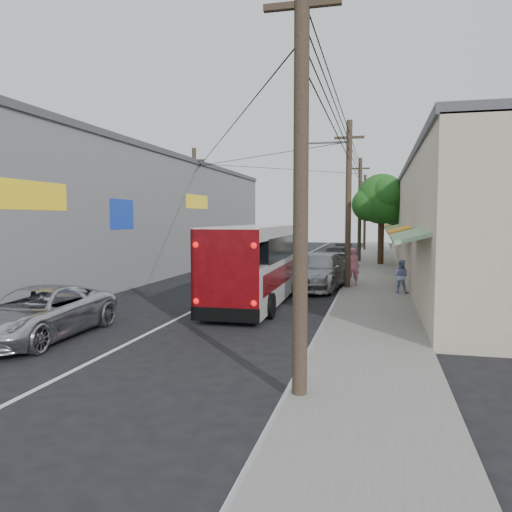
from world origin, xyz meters
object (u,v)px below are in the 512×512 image
Objects in this scene: parked_suv at (318,271)px; parked_car_mid at (336,257)px; parked_car_far at (344,251)px; pedestrian_near at (352,267)px; coach_bus at (262,261)px; pedestrian_far at (401,276)px; jeepney at (38,313)px.

parked_suv is 10.33m from parked_car_mid.
pedestrian_near reaches higher than parked_car_far.
parked_car_mid is at bearing 97.72° from parked_suv.
pedestrian_far is (5.72, 2.56, -0.75)m from coach_bus.
pedestrian_far is at bearing 44.58° from jeepney.
parked_car_mid reaches higher than jeepney.
pedestrian_far is at bearing 23.17° from coach_bus.
coach_bus is at bearing -94.23° from parked_car_mid.
parked_car_far is at bearing 76.65° from jeepney.
pedestrian_far is (10.35, 10.65, 0.13)m from jeepney.
jeepney is 23.27m from parked_car_mid.
parked_car_far is (0.00, 8.17, -0.15)m from parked_car_mid.
pedestrian_far is (3.80, -1.35, 0.02)m from parked_suv.
coach_bus is at bearing 40.68° from pedestrian_far.
pedestrian_near is at bearing 31.71° from parked_suv.
parked_car_far is at bearing 84.16° from coach_bus.
coach_bus is 2.33× the size of parked_car_mid.
parked_suv reaches higher than jeepney.
jeepney is 15.11m from pedestrian_near.
pedestrian_near is at bearing -77.12° from parked_car_mid.
parked_car_mid is (6.55, 22.33, 0.06)m from jeepney.
jeepney reaches higher than parked_car_far.
coach_bus reaches higher than parked_car_far.
pedestrian_far is (2.20, -2.06, -0.19)m from pedestrian_near.
parked_suv is at bearing 60.13° from jeepney.
pedestrian_near is at bearing -81.41° from parked_car_far.
parked_car_far is 2.10× the size of pedestrian_near.
parked_car_far is 2.64× the size of pedestrian_far.
coach_bus is 9.37m from jeepney.
parked_car_far is 20.21m from pedestrian_far.
jeepney is 1.35× the size of parked_car_far.
jeepney is at bearing 62.37° from pedestrian_far.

